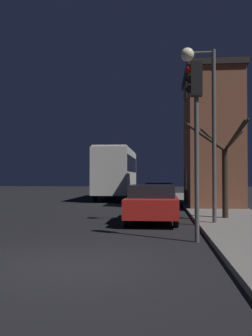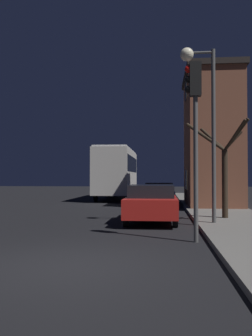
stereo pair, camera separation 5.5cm
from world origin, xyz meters
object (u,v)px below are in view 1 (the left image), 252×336
(traffic_light, at_px, (195,114))
(bus, at_px, (116,170))
(car_mid_lane, at_px, (159,193))
(streetlamp, at_px, (201,96))
(car_near_lane, at_px, (152,202))
(bare_tree, at_px, (224,165))

(traffic_light, relative_size, bus, 0.51)
(bus, xyz_separation_m, car_mid_lane, (3.29, -5.39, -1.54))
(streetlamp, bearing_deg, traffic_light, -98.95)
(streetlamp, xyz_separation_m, car_near_lane, (-1.74, 1.07, -3.78))
(bare_tree, bearing_deg, car_mid_lane, 106.34)
(bus, bearing_deg, bare_tree, -67.43)
(bus, bearing_deg, traffic_light, -76.96)
(traffic_light, xyz_separation_m, bus, (-4.32, 18.66, -1.11))
(car_near_lane, bearing_deg, streetlamp, -31.57)
(traffic_light, bearing_deg, streetlamp, 81.05)
(bare_tree, distance_m, car_near_lane, 3.11)
(bare_tree, bearing_deg, bus, 112.57)
(traffic_light, distance_m, bare_tree, 5.06)
(bare_tree, xyz_separation_m, bus, (-5.81, 13.98, 0.12))
(car_near_lane, bearing_deg, traffic_light, -73.48)
(bus, relative_size, car_near_lane, 2.13)
(bare_tree, distance_m, bus, 15.14)
(streetlamp, height_order, bare_tree, streetlamp)
(bus, distance_m, car_mid_lane, 6.50)
(streetlamp, xyz_separation_m, traffic_light, (-0.49, -3.13, -1.14))
(bare_tree, height_order, car_mid_lane, bare_tree)
(streetlamp, xyz_separation_m, bus, (-4.81, 15.53, -2.26))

